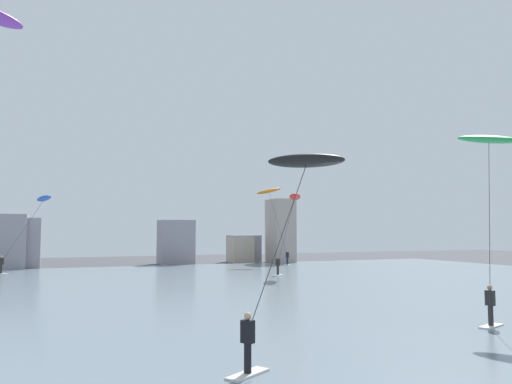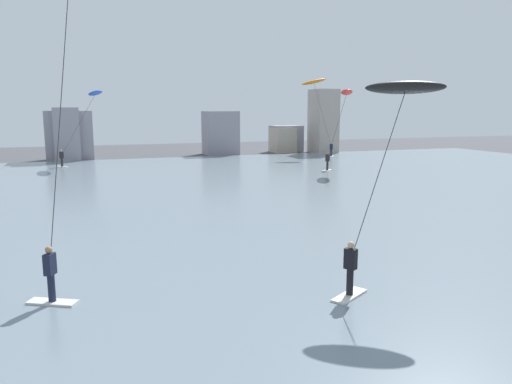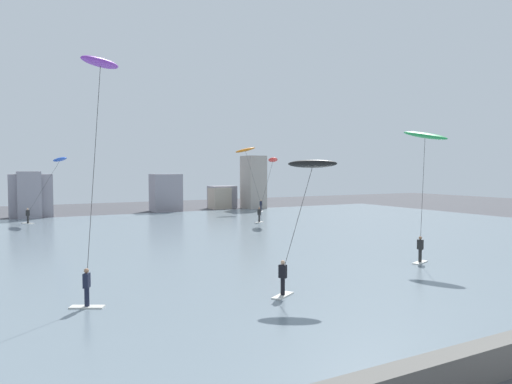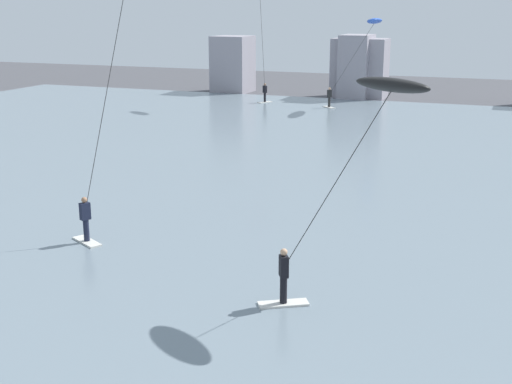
% 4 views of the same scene
% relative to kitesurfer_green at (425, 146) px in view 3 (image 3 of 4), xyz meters
% --- Properties ---
extents(seawall_barrier, '(60.00, 0.70, 1.00)m').
position_rel_kitesurfer_green_xyz_m(seawall_barrier, '(-12.71, -13.41, -6.89)').
color(seawall_barrier, '#66635E').
rests_on(seawall_barrier, ground).
extents(water_bay, '(84.00, 52.00, 0.10)m').
position_rel_kitesurfer_green_xyz_m(water_bay, '(-12.71, 13.29, -7.34)').
color(water_bay, slate).
rests_on(water_bay, ground).
extents(far_shore_buildings, '(45.57, 6.01, 7.92)m').
position_rel_kitesurfer_green_xyz_m(far_shore_buildings, '(-10.89, 41.29, -4.62)').
color(far_shore_buildings, gray).
rests_on(far_shore_buildings, ground).
extents(kitesurfer_green, '(3.49, 3.62, 8.47)m').
position_rel_kitesurfer_green_xyz_m(kitesurfer_green, '(0.00, 0.00, 0.00)').
color(kitesurfer_green, silver).
rests_on(kitesurfer_green, water_bay).
extents(kitesurfer_black, '(4.45, 2.75, 6.32)m').
position_rel_kitesurfer_green_xyz_m(kitesurfer_black, '(-11.12, -2.74, -2.07)').
color(kitesurfer_black, silver).
rests_on(kitesurfer_black, water_bay).
extents(kitesurfer_red, '(3.31, 3.20, 7.16)m').
position_rel_kitesurfer_green_xyz_m(kitesurfer_red, '(1.50, 22.27, -1.09)').
color(kitesurfer_red, silver).
rests_on(kitesurfer_red, water_bay).
extents(kitesurfer_blue, '(4.81, 3.77, 7.27)m').
position_rel_kitesurfer_green_xyz_m(kitesurfer_blue, '(-18.95, 33.95, -0.88)').
color(kitesurfer_blue, silver).
rests_on(kitesurfer_blue, water_bay).
extents(kitesurfer_purple, '(3.08, 4.12, 10.92)m').
position_rel_kitesurfer_green_xyz_m(kitesurfer_purple, '(-20.34, 0.70, 2.05)').
color(kitesurfer_purple, silver).
rests_on(kitesurfer_purple, water_bay).
extents(kitesurfer_orange, '(3.69, 3.00, 9.10)m').
position_rel_kitesurfer_green_xyz_m(kitesurfer_orange, '(5.44, 35.71, 0.43)').
color(kitesurfer_orange, silver).
rests_on(kitesurfer_orange, water_bay).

